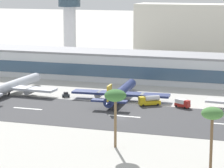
% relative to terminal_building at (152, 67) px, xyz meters
% --- Properties ---
extents(ground_plane, '(1400.00, 1400.00, 0.00)m').
position_rel_terminal_building_xyz_m(ground_plane, '(6.32, -73.81, -6.91)').
color(ground_plane, '#B2AFA8').
extents(runway_strip, '(800.00, 39.27, 0.08)m').
position_rel_terminal_building_xyz_m(runway_strip, '(6.32, -70.65, -6.87)').
color(runway_strip, '#38383A').
rests_on(runway_strip, ground_plane).
extents(runway_centreline_dash_3, '(12.00, 1.20, 0.01)m').
position_rel_terminal_building_xyz_m(runway_centreline_dash_3, '(-31.78, -70.65, -6.83)').
color(runway_centreline_dash_3, white).
rests_on(runway_centreline_dash_3, runway_strip).
extents(runway_centreline_dash_4, '(12.00, 1.20, 0.01)m').
position_rel_terminal_building_xyz_m(runway_centreline_dash_4, '(6.78, -70.65, -6.83)').
color(runway_centreline_dash_4, white).
rests_on(runway_centreline_dash_4, runway_strip).
extents(terminal_building, '(186.62, 23.30, 13.82)m').
position_rel_terminal_building_xyz_m(terminal_building, '(0.00, 0.00, 0.00)').
color(terminal_building, silver).
rests_on(terminal_building, ground_plane).
extents(control_tower, '(14.33, 14.33, 39.32)m').
position_rel_terminal_building_xyz_m(control_tower, '(-62.95, 48.54, 17.18)').
color(control_tower, silver).
rests_on(control_tower, ground_plane).
extents(airliner_black_tail_gate_0, '(42.11, 50.32, 10.50)m').
position_rel_terminal_building_xyz_m(airliner_black_tail_gate_0, '(-51.15, -49.34, -3.57)').
color(airliner_black_tail_gate_0, silver).
rests_on(airliner_black_tail_gate_0, ground_plane).
extents(airliner_gold_tail_gate_1, '(40.67, 46.13, 9.63)m').
position_rel_terminal_building_xyz_m(airliner_gold_tail_gate_1, '(-2.32, -46.29, -3.85)').
color(airliner_gold_tail_gate_1, navy).
rests_on(airliner_gold_tail_gate_1, ground_plane).
extents(service_box_truck_0, '(6.44, 4.85, 3.25)m').
position_rel_terminal_building_xyz_m(service_box_truck_0, '(24.25, -50.80, -5.13)').
color(service_box_truck_0, '#B2231E').
rests_on(service_box_truck_0, ground_plane).
extents(service_baggage_tug_1, '(3.56, 2.77, 2.20)m').
position_rel_terminal_building_xyz_m(service_baggage_tug_1, '(-25.94, -46.84, -5.87)').
color(service_baggage_tug_1, '#2D3338').
rests_on(service_baggage_tug_1, ground_plane).
extents(service_fuel_truck_2, '(8.55, 6.79, 3.95)m').
position_rel_terminal_building_xyz_m(service_fuel_truck_2, '(11.28, -51.15, -4.89)').
color(service_fuel_truck_2, gold).
rests_on(service_fuel_truck_2, ground_plane).
extents(palm_tree_0, '(6.37, 6.37, 17.28)m').
position_rel_terminal_building_xyz_m(palm_tree_0, '(14.57, -106.38, 8.14)').
color(palm_tree_0, brown).
rests_on(palm_tree_0, ground_plane).
extents(palm_tree_2, '(5.64, 5.64, 16.66)m').
position_rel_terminal_building_xyz_m(palm_tree_2, '(43.72, -117.50, 7.59)').
color(palm_tree_2, brown).
rests_on(palm_tree_2, ground_plane).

